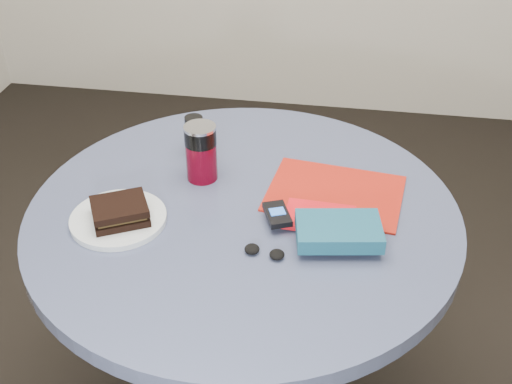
# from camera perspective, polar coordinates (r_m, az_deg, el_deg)

# --- Properties ---
(table) EXTENTS (1.00, 1.00, 0.75)m
(table) POSITION_cam_1_polar(r_m,az_deg,el_deg) (1.59, -1.08, -6.23)
(table) COLOR black
(table) RESTS_ON ground
(plate) EXTENTS (0.24, 0.24, 0.01)m
(plate) POSITION_cam_1_polar(r_m,az_deg,el_deg) (1.47, -12.13, -2.35)
(plate) COLOR silver
(plate) RESTS_ON table
(sandwich) EXTENTS (0.15, 0.14, 0.04)m
(sandwich) POSITION_cam_1_polar(r_m,az_deg,el_deg) (1.45, -12.01, -1.69)
(sandwich) COLOR black
(sandwich) RESTS_ON plate
(soda_can) EXTENTS (0.09, 0.09, 0.14)m
(soda_can) POSITION_cam_1_polar(r_m,az_deg,el_deg) (1.55, -4.90, 3.53)
(soda_can) COLOR #580415
(soda_can) RESTS_ON table
(pepper_grinder) EXTENTS (0.06, 0.06, 0.11)m
(pepper_grinder) POSITION_cam_1_polar(r_m,az_deg,el_deg) (1.67, -5.49, 5.06)
(pepper_grinder) COLOR #483B1E
(pepper_grinder) RESTS_ON table
(magazine) EXTENTS (0.34, 0.27, 0.01)m
(magazine) POSITION_cam_1_polar(r_m,az_deg,el_deg) (1.54, 7.02, -0.12)
(magazine) COLOR #9E190E
(magazine) RESTS_ON table
(red_book) EXTENTS (0.16, 0.11, 0.01)m
(red_book) POSITION_cam_1_polar(r_m,az_deg,el_deg) (1.44, 5.67, -2.25)
(red_book) COLOR red
(red_book) RESTS_ON magazine
(novel) EXTENTS (0.20, 0.14, 0.03)m
(novel) POSITION_cam_1_polar(r_m,az_deg,el_deg) (1.37, 7.36, -3.46)
(novel) COLOR navy
(novel) RESTS_ON red_book
(mp3_player) EXTENTS (0.08, 0.10, 0.02)m
(mp3_player) POSITION_cam_1_polar(r_m,az_deg,el_deg) (1.42, 1.90, -1.98)
(mp3_player) COLOR black
(mp3_player) RESTS_ON red_book
(headphones) EXTENTS (0.09, 0.05, 0.02)m
(headphones) POSITION_cam_1_polar(r_m,az_deg,el_deg) (1.35, 0.75, -5.34)
(headphones) COLOR black
(headphones) RESTS_ON table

